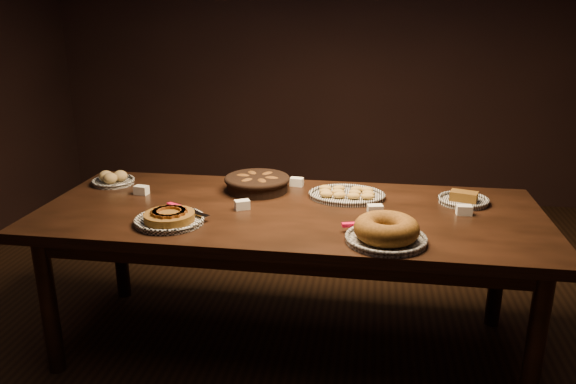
# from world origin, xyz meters

# --- Properties ---
(ground) EXTENTS (5.00, 5.00, 0.00)m
(ground) POSITION_xyz_m (0.00, 0.00, 0.00)
(ground) COLOR black
(ground) RESTS_ON ground
(buffet_table) EXTENTS (2.40, 1.00, 0.75)m
(buffet_table) POSITION_xyz_m (0.00, 0.00, 0.68)
(buffet_table) COLOR black
(buffet_table) RESTS_ON ground
(apple_tart_plate) EXTENTS (0.33, 0.33, 0.06)m
(apple_tart_plate) POSITION_xyz_m (-0.50, -0.26, 0.77)
(apple_tart_plate) COLOR white
(apple_tart_plate) RESTS_ON buffet_table
(madeleine_platter) EXTENTS (0.38, 0.31, 0.04)m
(madeleine_platter) POSITION_xyz_m (0.26, 0.22, 0.77)
(madeleine_platter) COLOR black
(madeleine_platter) RESTS_ON buffet_table
(bundt_cake_plate) EXTENTS (0.36, 0.35, 0.11)m
(bundt_cake_plate) POSITION_xyz_m (0.45, -0.33, 0.79)
(bundt_cake_plate) COLOR black
(bundt_cake_plate) RESTS_ON buffet_table
(croissant_basket) EXTENTS (0.35, 0.35, 0.09)m
(croissant_basket) POSITION_xyz_m (-0.21, 0.26, 0.80)
(croissant_basket) COLOR black
(croissant_basket) RESTS_ON buffet_table
(bread_roll_plate) EXTENTS (0.23, 0.23, 0.07)m
(bread_roll_plate) POSITION_xyz_m (-1.02, 0.26, 0.78)
(bread_roll_plate) COLOR white
(bread_roll_plate) RESTS_ON buffet_table
(loaf_plate) EXTENTS (0.25, 0.25, 0.06)m
(loaf_plate) POSITION_xyz_m (0.84, 0.22, 0.77)
(loaf_plate) COLOR black
(loaf_plate) RESTS_ON buffet_table
(tent_cards) EXTENTS (1.69, 0.48, 0.04)m
(tent_cards) POSITION_xyz_m (0.04, 0.10, 0.77)
(tent_cards) COLOR white
(tent_cards) RESTS_ON buffet_table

